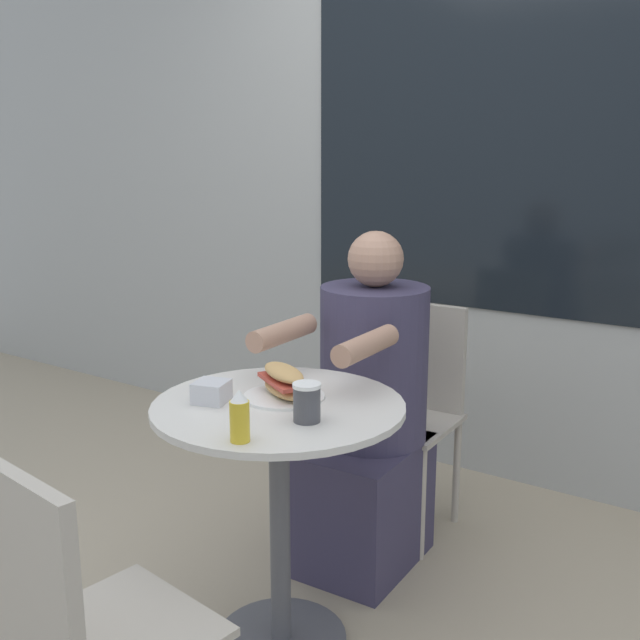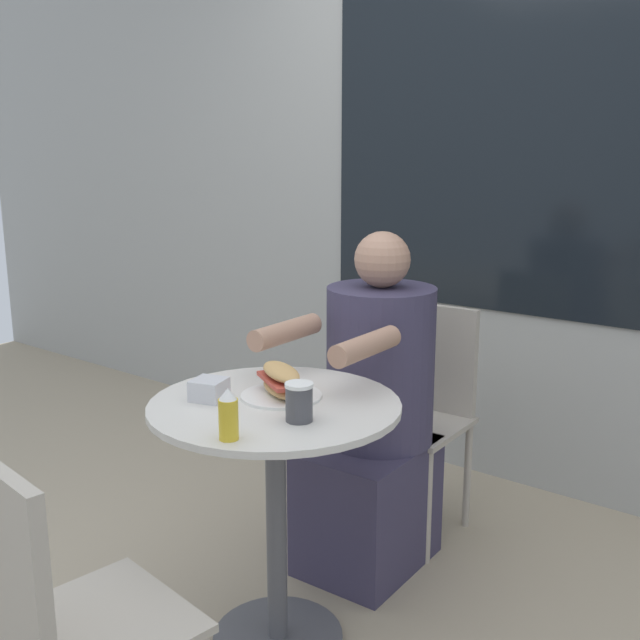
# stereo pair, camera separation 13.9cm
# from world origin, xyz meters

# --- Properties ---
(ground_plane) EXTENTS (8.00, 8.00, 0.00)m
(ground_plane) POSITION_xyz_m (0.00, 0.00, 0.00)
(ground_plane) COLOR tan
(storefront_wall) EXTENTS (8.00, 0.09, 2.80)m
(storefront_wall) POSITION_xyz_m (0.00, 1.52, 1.40)
(storefront_wall) COLOR #9E9E99
(storefront_wall) RESTS_ON ground_plane
(cafe_table) EXTENTS (0.71, 0.71, 0.76)m
(cafe_table) POSITION_xyz_m (0.00, 0.00, 0.55)
(cafe_table) COLOR beige
(cafe_table) RESTS_ON ground_plane
(diner_chair) EXTENTS (0.39, 0.39, 0.87)m
(diner_chair) POSITION_xyz_m (-0.04, 0.91, 0.52)
(diner_chair) COLOR #ADA393
(diner_chair) RESTS_ON ground_plane
(seated_diner) EXTENTS (0.39, 0.68, 1.19)m
(seated_diner) POSITION_xyz_m (-0.03, 0.56, 0.51)
(seated_diner) COLOR #38334C
(seated_diner) RESTS_ON ground_plane
(empty_chair_across) EXTENTS (0.43, 0.43, 0.87)m
(empty_chair_across) POSITION_xyz_m (0.05, -0.76, 0.52)
(empty_chair_across) COLOR #ADA393
(empty_chair_across) RESTS_ON ground_plane
(sandwich_on_plate) EXTENTS (0.23, 0.23, 0.09)m
(sandwich_on_plate) POSITION_xyz_m (-0.02, 0.05, 0.80)
(sandwich_on_plate) COLOR white
(sandwich_on_plate) RESTS_ON cafe_table
(drink_cup) EXTENTS (0.08, 0.08, 0.10)m
(drink_cup) POSITION_xyz_m (0.15, -0.07, 0.81)
(drink_cup) COLOR #424247
(drink_cup) RESTS_ON cafe_table
(napkin_box) EXTENTS (0.11, 0.11, 0.06)m
(napkin_box) POSITION_xyz_m (-0.16, -0.10, 0.79)
(napkin_box) COLOR silver
(napkin_box) RESTS_ON cafe_table
(condiment_bottle) EXTENTS (0.05, 0.05, 0.13)m
(condiment_bottle) POSITION_xyz_m (0.09, -0.28, 0.82)
(condiment_bottle) COLOR gold
(condiment_bottle) RESTS_ON cafe_table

